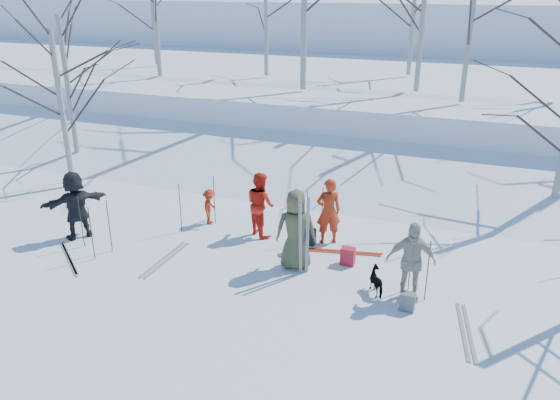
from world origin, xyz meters
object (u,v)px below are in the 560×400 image
at_px(skier_grey_west, 76,205).
at_px(backpack_red, 348,256).
at_px(skier_cream_east, 411,261).
at_px(skier_red_north, 329,211).
at_px(skier_olive_center, 296,230).
at_px(skier_redor_behind, 260,204).
at_px(backpack_dark, 308,236).
at_px(skier_red_seated, 210,207).
at_px(backpack_grey, 407,302).
at_px(dog, 378,281).

xyz_separation_m(skier_grey_west, backpack_red, (6.78, 1.03, -0.67)).
distance_m(skier_cream_east, backpack_red, 1.91).
bearing_deg(skier_red_north, skier_olive_center, 48.87).
relative_size(skier_redor_behind, backpack_dark, 4.18).
xyz_separation_m(skier_redor_behind, backpack_dark, (1.33, -0.12, -0.64)).
relative_size(skier_red_seated, backpack_red, 2.31).
relative_size(skier_olive_center, backpack_grey, 4.90).
bearing_deg(backpack_dark, skier_red_seated, 175.31).
height_order(skier_red_seated, backpack_dark, skier_red_seated).
xyz_separation_m(skier_red_seated, skier_grey_west, (-2.72, -1.95, 0.40)).
height_order(skier_grey_west, backpack_red, skier_grey_west).
bearing_deg(backpack_red, skier_red_seated, 167.12).
relative_size(skier_cream_east, dog, 2.66).
bearing_deg(skier_grey_west, skier_redor_behind, 149.21).
height_order(backpack_red, backpack_grey, backpack_red).
distance_m(skier_olive_center, skier_cream_east, 2.65).
distance_m(skier_red_north, skier_grey_west, 6.33).
relative_size(skier_red_north, backpack_dark, 4.22).
bearing_deg(backpack_grey, skier_red_seated, 157.30).
xyz_separation_m(skier_red_seated, skier_cream_east, (5.57, -1.89, 0.37)).
relative_size(skier_grey_west, dog, 2.76).
relative_size(skier_cream_east, skier_grey_west, 0.96).
bearing_deg(backpack_dark, skier_cream_east, -31.52).
height_order(skier_red_north, backpack_dark, skier_red_north).
distance_m(dog, backpack_red, 1.34).
height_order(dog, backpack_grey, dog).
bearing_deg(backpack_dark, backpack_red, -30.22).
xyz_separation_m(skier_redor_behind, dog, (3.42, -1.80, -0.57)).
bearing_deg(skier_red_seated, dog, -123.41).
xyz_separation_m(backpack_grey, backpack_dark, (-2.76, 2.12, 0.01)).
bearing_deg(backpack_red, dog, -47.63).
height_order(skier_redor_behind, skier_cream_east, skier_cream_east).
xyz_separation_m(skier_red_north, dog, (1.67, -1.95, -0.57)).
distance_m(skier_red_seated, skier_cream_east, 5.90).
bearing_deg(backpack_grey, skier_cream_east, 97.18).
distance_m(skier_olive_center, skier_red_seated, 3.34).
bearing_deg(backpack_grey, skier_redor_behind, 151.37).
relative_size(skier_grey_west, backpack_red, 4.20).
height_order(skier_olive_center, skier_red_seated, skier_olive_center).
xyz_separation_m(skier_grey_west, backpack_grey, (8.35, -0.40, -0.69)).
distance_m(dog, backpack_grey, 0.81).
distance_m(dog, backpack_dark, 2.68).
distance_m(skier_olive_center, skier_redor_behind, 1.97).
bearing_deg(skier_grey_west, skier_red_seated, 161.56).
bearing_deg(skier_olive_center, skier_redor_behind, -62.88).
distance_m(skier_red_north, backpack_dark, 0.82).
height_order(skier_red_north, dog, skier_red_north).
xyz_separation_m(skier_olive_center, backpack_grey, (2.67, -0.89, -0.74)).
bearing_deg(backpack_grey, backpack_dark, 142.50).
height_order(skier_redor_behind, backpack_grey, skier_redor_behind).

